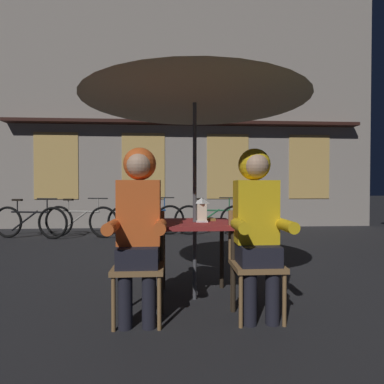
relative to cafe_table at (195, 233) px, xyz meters
The scene contains 14 objects.
ground_plane 0.64m from the cafe_table, ahead, with size 60.00×60.00×0.00m, color #232326.
cafe_table is the anchor object (origin of this frame).
patio_umbrella 1.42m from the cafe_table, ahead, with size 2.10×2.10×2.31m.
lantern 0.23m from the cafe_table, ahead, with size 0.11×0.11×0.23m.
chair_left 0.62m from the cafe_table, 142.45° to the right, with size 0.40×0.40×0.87m.
chair_right 0.62m from the cafe_table, 37.55° to the right, with size 0.40×0.40×0.87m.
person_left_hooded 0.67m from the cafe_table, 138.43° to the right, with size 0.45×0.56×1.40m.
person_right_hooded 0.67m from the cafe_table, 41.57° to the right, with size 0.45×0.56×1.40m.
shopfront_building 5.93m from the cafe_table, 88.58° to the left, with size 10.00×0.93×6.20m.
bicycle_nearest 4.80m from the cafe_table, 131.18° to the left, with size 1.65×0.40×0.84m.
bicycle_second 4.30m from the cafe_table, 120.17° to the left, with size 1.65×0.44×0.84m.
bicycle_third 3.95m from the cafe_table, 101.44° to the left, with size 1.67×0.32×0.84m.
bicycle_fourth 3.91m from the cafe_table, 80.41° to the left, with size 1.68×0.23×0.84m.
book 0.20m from the cafe_table, 48.96° to the left, with size 0.20×0.14×0.02m, color olive.
Camera 1 is at (-0.21, -2.91, 1.08)m, focal length 28.74 mm.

